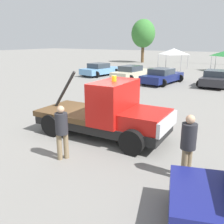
{
  "coord_description": "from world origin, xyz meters",
  "views": [
    {
      "loc": [
        5.28,
        -7.84,
        3.71
      ],
      "look_at": [
        0.5,
        0.0,
        1.05
      ],
      "focal_mm": 40.0,
      "sensor_mm": 36.0,
      "label": 1
    }
  ],
  "objects_px": {
    "parked_car_skyblue": "(100,70)",
    "tree_left": "(143,34)",
    "parked_car_navy": "(162,76)",
    "canopy_tent_white": "(174,51)",
    "parked_car_cream": "(131,73)",
    "tow_truck": "(109,114)",
    "person_near_truck": "(188,143)",
    "person_at_hood": "(62,129)",
    "parked_car_charcoal": "(216,78)"
  },
  "relations": [
    {
      "from": "parked_car_skyblue",
      "to": "canopy_tent_white",
      "type": "bearing_deg",
      "value": -16.78
    },
    {
      "from": "parked_car_charcoal",
      "to": "parked_car_skyblue",
      "type": "bearing_deg",
      "value": 88.19
    },
    {
      "from": "parked_car_charcoal",
      "to": "tree_left",
      "type": "xyz_separation_m",
      "value": [
        -14.79,
        17.71,
        4.07
      ]
    },
    {
      "from": "parked_car_cream",
      "to": "parked_car_navy",
      "type": "distance_m",
      "value": 3.5
    },
    {
      "from": "parked_car_cream",
      "to": "parked_car_charcoal",
      "type": "height_order",
      "value": "same"
    },
    {
      "from": "person_near_truck",
      "to": "canopy_tent_white",
      "type": "xyz_separation_m",
      "value": [
        -8.89,
        25.92,
        1.22
      ]
    },
    {
      "from": "parked_car_cream",
      "to": "parked_car_navy",
      "type": "relative_size",
      "value": 0.99
    },
    {
      "from": "parked_car_cream",
      "to": "tow_truck",
      "type": "bearing_deg",
      "value": -151.1
    },
    {
      "from": "parked_car_navy",
      "to": "tree_left",
      "type": "relative_size",
      "value": 0.72
    },
    {
      "from": "person_near_truck",
      "to": "parked_car_navy",
      "type": "xyz_separation_m",
      "value": [
        -6.16,
        14.65,
        -0.41
      ]
    },
    {
      "from": "parked_car_navy",
      "to": "tree_left",
      "type": "xyz_separation_m",
      "value": [
        -10.54,
        18.79,
        4.07
      ]
    },
    {
      "from": "parked_car_cream",
      "to": "canopy_tent_white",
      "type": "distance_m",
      "value": 10.65
    },
    {
      "from": "parked_car_cream",
      "to": "parked_car_navy",
      "type": "height_order",
      "value": "same"
    },
    {
      "from": "person_at_hood",
      "to": "tree_left",
      "type": "xyz_separation_m",
      "value": [
        -12.99,
        34.31,
        3.69
      ]
    },
    {
      "from": "parked_car_skyblue",
      "to": "parked_car_cream",
      "type": "xyz_separation_m",
      "value": [
        4.14,
        -0.61,
        0.0
      ]
    },
    {
      "from": "person_at_hood",
      "to": "parked_car_cream",
      "type": "bearing_deg",
      "value": -37.56
    },
    {
      "from": "parked_car_navy",
      "to": "canopy_tent_white",
      "type": "relative_size",
      "value": 1.65
    },
    {
      "from": "parked_car_charcoal",
      "to": "tree_left",
      "type": "relative_size",
      "value": 0.63
    },
    {
      "from": "parked_car_cream",
      "to": "canopy_tent_white",
      "type": "relative_size",
      "value": 1.63
    },
    {
      "from": "parked_car_navy",
      "to": "person_at_hood",
      "type": "bearing_deg",
      "value": -163.8
    },
    {
      "from": "person_at_hood",
      "to": "canopy_tent_white",
      "type": "relative_size",
      "value": 0.58
    },
    {
      "from": "parked_car_skyblue",
      "to": "parked_car_navy",
      "type": "distance_m",
      "value": 7.68
    },
    {
      "from": "person_near_truck",
      "to": "parked_car_cream",
      "type": "distance_m",
      "value": 18.15
    },
    {
      "from": "person_at_hood",
      "to": "canopy_tent_white",
      "type": "xyz_separation_m",
      "value": [
        -5.18,
        26.79,
        1.26
      ]
    },
    {
      "from": "person_near_truck",
      "to": "parked_car_skyblue",
      "type": "distance_m",
      "value": 21.1
    },
    {
      "from": "person_at_hood",
      "to": "parked_car_charcoal",
      "type": "distance_m",
      "value": 16.7
    },
    {
      "from": "parked_car_navy",
      "to": "tow_truck",
      "type": "bearing_deg",
      "value": -161.22
    },
    {
      "from": "tow_truck",
      "to": "parked_car_navy",
      "type": "height_order",
      "value": "tow_truck"
    },
    {
      "from": "canopy_tent_white",
      "to": "tree_left",
      "type": "height_order",
      "value": "tree_left"
    },
    {
      "from": "person_near_truck",
      "to": "canopy_tent_white",
      "type": "height_order",
      "value": "canopy_tent_white"
    },
    {
      "from": "person_at_hood",
      "to": "parked_car_charcoal",
      "type": "bearing_deg",
      "value": -63.57
    },
    {
      "from": "tow_truck",
      "to": "canopy_tent_white",
      "type": "distance_m",
      "value": 25.03
    },
    {
      "from": "person_at_hood",
      "to": "tree_left",
      "type": "height_order",
      "value": "tree_left"
    },
    {
      "from": "person_at_hood",
      "to": "parked_car_skyblue",
      "type": "xyz_separation_m",
      "value": [
        -10.0,
        16.91,
        -0.38
      ]
    },
    {
      "from": "parked_car_skyblue",
      "to": "canopy_tent_white",
      "type": "relative_size",
      "value": 1.54
    },
    {
      "from": "parked_car_cream",
      "to": "person_near_truck",
      "type": "bearing_deg",
      "value": -142.94
    },
    {
      "from": "person_near_truck",
      "to": "person_at_hood",
      "type": "bearing_deg",
      "value": 28.85
    },
    {
      "from": "person_near_truck",
      "to": "person_at_hood",
      "type": "distance_m",
      "value": 3.81
    },
    {
      "from": "tow_truck",
      "to": "parked_car_navy",
      "type": "distance_m",
      "value": 13.41
    },
    {
      "from": "parked_car_navy",
      "to": "canopy_tent_white",
      "type": "height_order",
      "value": "canopy_tent_white"
    },
    {
      "from": "person_at_hood",
      "to": "parked_car_navy",
      "type": "xyz_separation_m",
      "value": [
        -2.45,
        15.52,
        -0.38
      ]
    },
    {
      "from": "person_at_hood",
      "to": "tree_left",
      "type": "bearing_deg",
      "value": -36.63
    },
    {
      "from": "tow_truck",
      "to": "parked_car_skyblue",
      "type": "distance_m",
      "value": 17.77
    },
    {
      "from": "parked_car_skyblue",
      "to": "tow_truck",
      "type": "bearing_deg",
      "value": -135.58
    },
    {
      "from": "tow_truck",
      "to": "parked_car_charcoal",
      "type": "height_order",
      "value": "tow_truck"
    },
    {
      "from": "parked_car_charcoal",
      "to": "person_at_hood",
      "type": "bearing_deg",
      "value": 173.46
    },
    {
      "from": "parked_car_charcoal",
      "to": "canopy_tent_white",
      "type": "height_order",
      "value": "canopy_tent_white"
    },
    {
      "from": "parked_car_skyblue",
      "to": "tree_left",
      "type": "xyz_separation_m",
      "value": [
        -2.99,
        17.41,
        4.07
      ]
    },
    {
      "from": "person_near_truck",
      "to": "parked_car_cream",
      "type": "relative_size",
      "value": 0.37
    },
    {
      "from": "tow_truck",
      "to": "person_near_truck",
      "type": "xyz_separation_m",
      "value": [
        3.48,
        -1.51,
        0.12
      ]
    }
  ]
}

